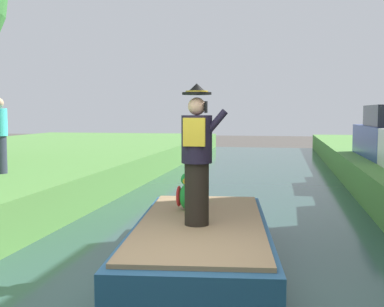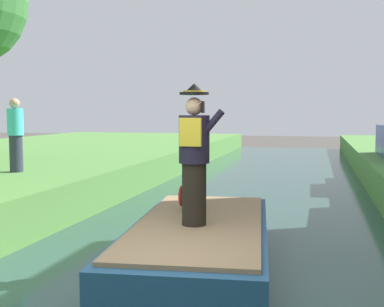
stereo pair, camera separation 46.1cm
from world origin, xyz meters
TOP-DOWN VIEW (x-y plane):
  - boat at (0.00, 1.71)m, footprint 2.25×4.37m
  - person_pirate at (-0.02, 1.49)m, footprint 0.61×0.42m
  - parrot_plush at (-0.33, 2.44)m, footprint 0.36×0.35m

SIDE VIEW (x-z plane):
  - boat at x=0.00m, z-range 0.10..0.71m
  - parrot_plush at x=-0.33m, z-range 0.67..1.24m
  - person_pirate at x=-0.02m, z-range 0.71..2.56m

